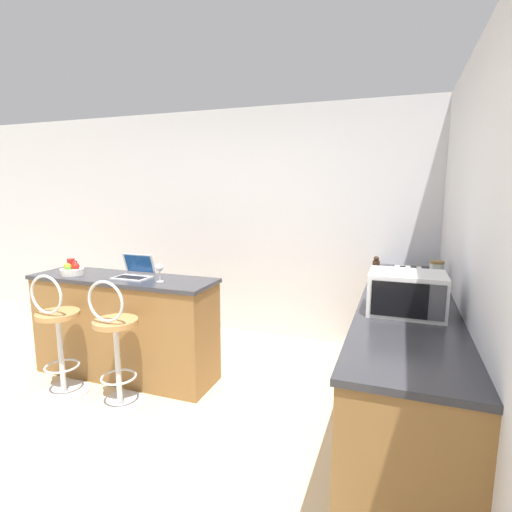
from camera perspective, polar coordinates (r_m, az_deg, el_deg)
The scene contains 15 objects.
ground_plane at distance 3.19m, azimuth -18.53°, elevation -23.25°, with size 20.00×20.00×0.00m, color beige.
wall_back at distance 4.70m, azimuth -1.88°, elevation 4.61°, with size 12.00×0.06×2.60m.
wall_right at distance 2.14m, azimuth 30.79°, elevation -2.64°, with size 0.06×12.00×2.60m.
breakfast_bar at distance 3.88m, azimuth -18.23°, elevation -9.55°, with size 1.72×0.51×0.93m.
counter_right at distance 3.19m, azimuth 20.41°, elevation -13.90°, with size 0.64×2.78×0.93m.
bar_stool_near at distance 3.72m, azimuth -26.45°, elevation -10.44°, with size 0.40×0.40×1.04m.
bar_stool_far at distance 3.35m, azimuth -19.46°, elevation -12.20°, with size 0.40×0.40×1.04m.
laptop at distance 3.70m, azimuth -16.89°, elevation -2.12°, with size 0.31×0.25×0.20m.
microwave at distance 2.66m, azimuth 20.69°, elevation -5.00°, with size 0.45×0.35×0.26m.
toaster at distance 3.29m, azimuth 20.81°, elevation -3.15°, with size 0.22×0.26×0.17m.
fruit_bowl at distance 4.01m, azimuth -24.83°, elevation -1.86°, with size 0.21×0.21×0.11m.
wine_glass_short at distance 3.44m, azimuth -13.62°, elevation -1.75°, with size 0.06×0.06×0.16m.
pepper_mill at distance 3.11m, azimuth 16.70°, elevation -2.70°, with size 0.05×0.05×0.28m.
mug_red at distance 4.32m, azimuth -24.87°, elevation -0.99°, with size 0.09×0.07×0.10m.
storage_jar at distance 3.47m, azimuth 24.35°, elevation -2.35°, with size 0.11×0.11×0.21m.
Camera 1 is at (1.74, -2.06, 1.70)m, focal length 28.00 mm.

